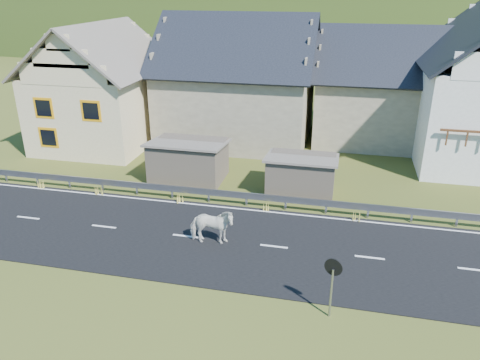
# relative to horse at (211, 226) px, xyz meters

# --- Properties ---
(ground) EXTENTS (160.00, 160.00, 0.00)m
(ground) POSITION_rel_horse_xyz_m (-1.32, 0.33, -0.87)
(ground) COLOR #363E15
(ground) RESTS_ON ground
(road) EXTENTS (60.00, 7.00, 0.04)m
(road) POSITION_rel_horse_xyz_m (-1.32, 0.33, -0.85)
(road) COLOR black
(road) RESTS_ON ground
(lane_markings) EXTENTS (60.00, 6.60, 0.01)m
(lane_markings) POSITION_rel_horse_xyz_m (-1.32, 0.33, -0.82)
(lane_markings) COLOR silver
(lane_markings) RESTS_ON road
(guardrail) EXTENTS (28.10, 0.09, 0.75)m
(guardrail) POSITION_rel_horse_xyz_m (-1.32, 4.01, -0.31)
(guardrail) COLOR #93969B
(guardrail) RESTS_ON ground
(shed_left) EXTENTS (4.30, 3.30, 2.40)m
(shed_left) POSITION_rel_horse_xyz_m (-3.32, 6.83, 0.23)
(shed_left) COLOR brown
(shed_left) RESTS_ON ground
(shed_right) EXTENTS (3.80, 2.90, 2.20)m
(shed_right) POSITION_rel_horse_xyz_m (3.18, 6.33, 0.13)
(shed_right) COLOR brown
(shed_right) RESTS_ON ground
(house_cream) EXTENTS (7.80, 9.80, 8.30)m
(house_cream) POSITION_rel_horse_xyz_m (-11.32, 12.33, 3.49)
(house_cream) COLOR beige
(house_cream) RESTS_ON ground
(house_stone_a) EXTENTS (10.80, 9.80, 8.90)m
(house_stone_a) POSITION_rel_horse_xyz_m (-2.32, 15.33, 3.77)
(house_stone_a) COLOR tan
(house_stone_a) RESTS_ON ground
(house_stone_b) EXTENTS (9.80, 8.80, 8.10)m
(house_stone_b) POSITION_rel_horse_xyz_m (7.68, 17.33, 3.37)
(house_stone_b) COLOR tan
(house_stone_b) RESTS_ON ground
(mountain) EXTENTS (440.00, 280.00, 260.00)m
(mountain) POSITION_rel_horse_xyz_m (3.68, 180.33, -20.87)
(mountain) COLOR #1C320E
(mountain) RESTS_ON ground
(conifer_patch) EXTENTS (76.00, 50.00, 28.00)m
(conifer_patch) POSITION_rel_horse_xyz_m (-56.32, 110.33, 5.13)
(conifer_patch) COLOR black
(conifer_patch) RESTS_ON ground
(horse) EXTENTS (1.10, 2.04, 1.66)m
(horse) POSITION_rel_horse_xyz_m (0.00, 0.00, 0.00)
(horse) COLOR silver
(horse) RESTS_ON road
(traffic_mirror) EXTENTS (0.60, 0.25, 2.23)m
(traffic_mirror) POSITION_rel_horse_xyz_m (5.23, -3.66, 0.77)
(traffic_mirror) COLOR #93969B
(traffic_mirror) RESTS_ON ground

